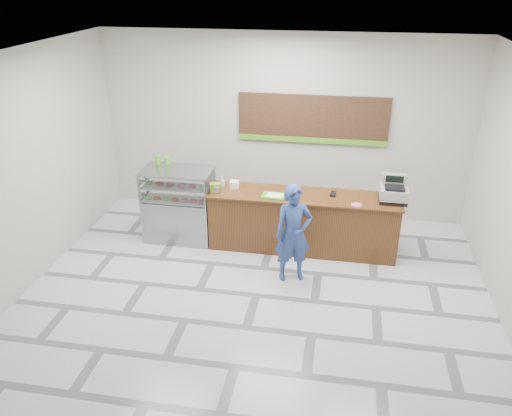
% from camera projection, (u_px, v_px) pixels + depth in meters
% --- Properties ---
extents(floor, '(7.00, 7.00, 0.00)m').
position_uv_depth(floor, '(256.00, 295.00, 7.58)').
color(floor, silver).
rests_on(floor, ground).
extents(back_wall, '(7.00, 0.00, 7.00)m').
position_uv_depth(back_wall, '(283.00, 127.00, 9.47)').
color(back_wall, '#B8B4A9').
rests_on(back_wall, floor).
extents(ceiling, '(7.00, 7.00, 0.00)m').
position_uv_depth(ceiling, '(256.00, 58.00, 6.05)').
color(ceiling, silver).
rests_on(ceiling, back_wall).
extents(sales_counter, '(3.26, 0.76, 1.03)m').
position_uv_depth(sales_counter, '(303.00, 222.00, 8.64)').
color(sales_counter, '#573118').
rests_on(sales_counter, floor).
extents(display_case, '(1.22, 0.72, 1.33)m').
position_uv_depth(display_case, '(179.00, 204.00, 8.92)').
color(display_case, gray).
rests_on(display_case, floor).
extents(menu_board, '(2.80, 0.06, 0.90)m').
position_uv_depth(menu_board, '(313.00, 120.00, 9.27)').
color(menu_board, black).
rests_on(menu_board, back_wall).
extents(cash_register, '(0.44, 0.47, 0.42)m').
position_uv_depth(cash_register, '(393.00, 192.00, 8.15)').
color(cash_register, black).
rests_on(cash_register, sales_counter).
extents(card_terminal, '(0.10, 0.18, 0.04)m').
position_uv_depth(card_terminal, '(333.00, 194.00, 8.40)').
color(card_terminal, black).
rests_on(card_terminal, sales_counter).
extents(serving_tray, '(0.40, 0.30, 0.02)m').
position_uv_depth(serving_tray, '(274.00, 196.00, 8.36)').
color(serving_tray, green).
rests_on(serving_tray, sales_counter).
extents(napkin_box, '(0.16, 0.16, 0.13)m').
position_uv_depth(napkin_box, '(235.00, 185.00, 8.65)').
color(napkin_box, white).
rests_on(napkin_box, sales_counter).
extents(straw_cup, '(0.07, 0.07, 0.11)m').
position_uv_depth(straw_cup, '(223.00, 183.00, 8.73)').
color(straw_cup, silver).
rests_on(straw_cup, sales_counter).
extents(promo_box, '(0.21, 0.18, 0.16)m').
position_uv_depth(promo_box, '(215.00, 188.00, 8.49)').
color(promo_box, '#509F1E').
rests_on(promo_box, sales_counter).
extents(donut_decal, '(0.18, 0.18, 0.00)m').
position_uv_depth(donut_decal, '(357.00, 205.00, 8.07)').
color(donut_decal, '#E85D95').
rests_on(donut_decal, sales_counter).
extents(green_cup_left, '(0.10, 0.10, 0.16)m').
position_uv_depth(green_cup_left, '(158.00, 160.00, 8.87)').
color(green_cup_left, '#509F1E').
rests_on(green_cup_left, display_case).
extents(green_cup_right, '(0.09, 0.09, 0.14)m').
position_uv_depth(green_cup_right, '(167.00, 160.00, 8.88)').
color(green_cup_right, '#509F1E').
rests_on(green_cup_right, display_case).
extents(customer, '(0.67, 0.55, 1.59)m').
position_uv_depth(customer, '(293.00, 234.00, 7.68)').
color(customer, navy).
rests_on(customer, floor).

